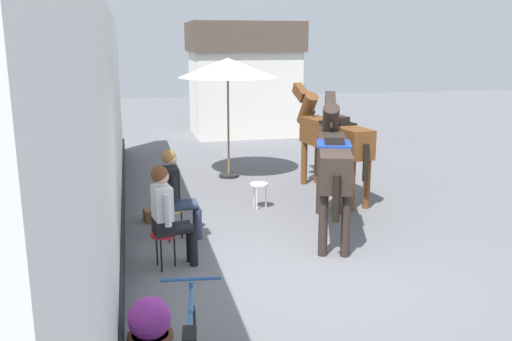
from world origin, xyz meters
name	(u,v)px	position (x,y,z in m)	size (l,w,h in m)	color
ground_plane	(255,203)	(0.00, 3.00, 0.00)	(40.00, 40.00, 0.00)	slate
pub_facade_wall	(106,141)	(-2.55, 1.50, 1.54)	(0.34, 14.00, 3.40)	white
distant_cottage	(244,78)	(1.40, 10.67, 1.80)	(3.40, 2.60, 3.50)	silver
seated_visitor_near	(167,211)	(-1.78, 0.35, 0.78)	(0.61, 0.48, 1.39)	red
seated_visitor_far	(176,190)	(-1.58, 1.40, 0.78)	(0.61, 0.49, 1.39)	gold
saddled_horse_near	(333,159)	(0.83, 1.27, 1.16)	(1.21, 2.89, 2.06)	#2D231E
saddled_horse_far	(331,135)	(1.57, 3.28, 1.16)	(0.72, 2.99, 2.06)	brown
flower_planter_near	(150,329)	(-2.11, -1.83, 0.33)	(0.43, 0.43, 0.64)	brown
cafe_parasol	(228,68)	(-0.11, 5.07, 2.36)	(2.10, 2.10, 2.58)	black
spare_stool_white	(259,187)	(-0.01, 2.65, 0.40)	(0.32, 0.32, 0.46)	white
satchel_bag	(148,216)	(-1.98, 2.34, 0.10)	(0.28, 0.12, 0.20)	brown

